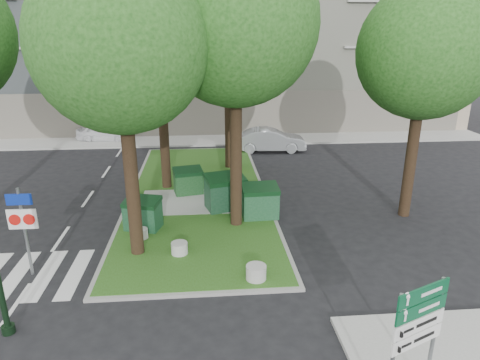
{
  "coord_description": "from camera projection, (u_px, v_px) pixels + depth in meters",
  "views": [
    {
      "loc": [
        0.83,
        -10.63,
        7.13
      ],
      "look_at": [
        2.12,
        4.22,
        2.0
      ],
      "focal_mm": 32.0,
      "sensor_mm": 36.0,
      "label": 1
    }
  ],
  "objects": [
    {
      "name": "dumpster_a",
      "position": [
        143.0,
        214.0,
        16.06
      ],
      "size": [
        1.51,
        1.24,
        1.22
      ],
      "rotation": [
        0.0,
        0.0,
        -0.28
      ],
      "color": "#0F391E",
      "rests_on": "median_island"
    },
    {
      "name": "median_island",
      "position": [
        198.0,
        194.0,
        19.83
      ],
      "size": [
        6.0,
        16.0,
        0.12
      ],
      "primitive_type": "cube",
      "color": "#294F16",
      "rests_on": "ground"
    },
    {
      "name": "building_sidewalk",
      "position": [
        192.0,
        141.0,
        29.68
      ],
      "size": [
        42.0,
        3.0,
        0.12
      ],
      "primitive_type": "cube",
      "color": "#999993",
      "rests_on": "ground"
    },
    {
      "name": "tree_median_mid",
      "position": [
        160.0,
        37.0,
        18.46
      ],
      "size": [
        4.8,
        4.8,
        9.99
      ],
      "color": "black",
      "rests_on": "ground"
    },
    {
      "name": "car_white",
      "position": [
        104.0,
        132.0,
        29.62
      ],
      "size": [
        3.79,
        1.74,
        1.26
      ],
      "primitive_type": "imported",
      "rotation": [
        0.0,
        0.0,
        1.5
      ],
      "color": "white",
      "rests_on": "ground"
    },
    {
      "name": "apartment_building",
      "position": [
        190.0,
        22.0,
        34.16
      ],
      "size": [
        41.0,
        12.0,
        16.0
      ],
      "primitive_type": "cube",
      "color": "tan",
      "rests_on": "ground"
    },
    {
      "name": "directional_sign",
      "position": [
        417.0,
        326.0,
        8.09
      ],
      "size": [
        1.23,
        0.56,
        2.65
      ],
      "rotation": [
        0.0,
        0.0,
        0.41
      ],
      "color": "slate",
      "rests_on": "sidewalk_corner"
    },
    {
      "name": "dumpster_c",
      "position": [
        225.0,
        192.0,
        17.87
      ],
      "size": [
        1.84,
        1.5,
        1.49
      ],
      "rotation": [
        0.0,
        0.0,
        0.26
      ],
      "color": "#0F321D",
      "rests_on": "median_island"
    },
    {
      "name": "bollard_mid",
      "position": [
        179.0,
        248.0,
        14.3
      ],
      "size": [
        0.55,
        0.55,
        0.39
      ],
      "primitive_type": "cylinder",
      "color": "#A8A9A3",
      "rests_on": "median_island"
    },
    {
      "name": "tree_median_near_right",
      "position": [
        238.0,
        6.0,
        14.14
      ],
      "size": [
        5.6,
        5.6,
        11.46
      ],
      "color": "black",
      "rests_on": "ground"
    },
    {
      "name": "tree_street_right",
      "position": [
        429.0,
        37.0,
        15.51
      ],
      "size": [
        5.0,
        5.0,
        10.06
      ],
      "color": "black",
      "rests_on": "ground"
    },
    {
      "name": "median_kerb",
      "position": [
        198.0,
        194.0,
        19.83
      ],
      "size": [
        6.3,
        16.3,
        0.1
      ],
      "primitive_type": "cube",
      "color": "gray",
      "rests_on": "ground"
    },
    {
      "name": "tree_median_far",
      "position": [
        230.0,
        8.0,
        21.11
      ],
      "size": [
        5.8,
        5.8,
        11.93
      ],
      "color": "black",
      "rests_on": "ground"
    },
    {
      "name": "dumpster_d",
      "position": [
        260.0,
        201.0,
        17.08
      ],
      "size": [
        1.5,
        1.08,
        1.35
      ],
      "rotation": [
        0.0,
        0.0,
        0.05
      ],
      "color": "#134022",
      "rests_on": "median_island"
    },
    {
      "name": "bollard_left",
      "position": [
        141.0,
        233.0,
        15.4
      ],
      "size": [
        0.5,
        0.5,
        0.35
      ],
      "primitive_type": "cylinder",
      "color": "#ABACA6",
      "rests_on": "median_island"
    },
    {
      "name": "bollard_right",
      "position": [
        256.0,
        272.0,
        12.82
      ],
      "size": [
        0.61,
        0.61,
        0.44
      ],
      "primitive_type": "cylinder",
      "color": "#A6A6A1",
      "rests_on": "median_island"
    },
    {
      "name": "litter_bin",
      "position": [
        238.0,
        164.0,
        22.94
      ],
      "size": [
        0.39,
        0.39,
        0.69
      ],
      "primitive_type": "cylinder",
      "color": "yellow",
      "rests_on": "median_island"
    },
    {
      "name": "zebra_crossing",
      "position": [
        61.0,
        274.0,
        13.37
      ],
      "size": [
        5.0,
        3.0,
        0.01
      ],
      "primitive_type": "cube",
      "color": "silver",
      "rests_on": "ground"
    },
    {
      "name": "tree_median_near_left",
      "position": [
        122.0,
        26.0,
        12.18
      ],
      "size": [
        5.2,
        5.2,
        10.53
      ],
      "color": "black",
      "rests_on": "ground"
    },
    {
      "name": "traffic_sign_pole",
      "position": [
        23.0,
        220.0,
        12.76
      ],
      "size": [
        0.86,
        0.09,
        2.87
      ],
      "rotation": [
        0.0,
        0.0,
        -0.01
      ],
      "color": "slate",
      "rests_on": "ground"
    },
    {
      "name": "ground",
      "position": [
        179.0,
        295.0,
        12.27
      ],
      "size": [
        120.0,
        120.0,
        0.0
      ],
      "primitive_type": "plane",
      "color": "black",
      "rests_on": "ground"
    },
    {
      "name": "car_silver",
      "position": [
        270.0,
        140.0,
        27.04
      ],
      "size": [
        4.51,
        1.77,
        1.46
      ],
      "primitive_type": "imported",
      "rotation": [
        0.0,
        0.0,
        1.52
      ],
      "color": "#929699",
      "rests_on": "ground"
    },
    {
      "name": "dumpster_b",
      "position": [
        188.0,
        181.0,
        19.62
      ],
      "size": [
        1.46,
        1.15,
        1.21
      ],
      "rotation": [
        0.0,
        0.0,
        0.2
      ],
      "color": "#113D16",
      "rests_on": "median_island"
    }
  ]
}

